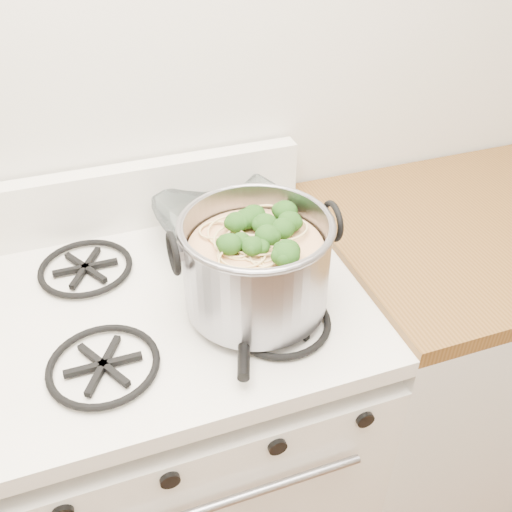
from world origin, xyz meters
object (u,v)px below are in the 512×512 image
at_px(gas_range, 193,434).
at_px(glass_bowl, 227,229).
at_px(spatula, 245,283).
at_px(stock_pot, 256,265).

xyz_separation_m(gas_range, glass_bowl, (0.16, 0.16, 0.50)).
bearing_deg(gas_range, spatula, -15.41).
height_order(gas_range, glass_bowl, glass_bowl).
relative_size(gas_range, stock_pot, 2.86).
distance_m(stock_pot, glass_bowl, 0.26).
relative_size(gas_range, glass_bowl, 7.44).
relative_size(stock_pot, spatula, 1.04).
distance_m(gas_range, glass_bowl, 0.55).
xyz_separation_m(spatula, glass_bowl, (0.02, 0.20, 0.00)).
bearing_deg(gas_range, glass_bowl, 45.11).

